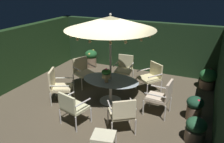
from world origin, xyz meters
TOP-DOWN VIEW (x-y plane):
  - ground_plane at (0.00, 0.00)m, footprint 6.87×6.68m
  - hedge_backdrop_rear at (0.00, 3.19)m, footprint 6.87×0.30m
  - hedge_backdrop_left at (-3.29, 0.00)m, footprint 0.30×6.68m
  - patio_dining_table at (0.23, 0.17)m, footprint 1.72×1.12m
  - patio_umbrella at (0.23, 0.17)m, footprint 2.51×2.51m
  - centerpiece_planter at (0.19, -0.05)m, footprint 0.26×0.26m
  - patio_chair_north at (1.15, 1.43)m, footprint 0.87×0.86m
  - patio_chair_northeast at (0.07, 1.72)m, footprint 0.66×0.69m
  - patio_chair_east at (-1.16, 0.88)m, footprint 0.80×0.81m
  - patio_chair_southeast at (-1.21, -0.48)m, footprint 0.80×0.80m
  - patio_chair_south at (-0.14, -1.34)m, footprint 0.72×0.69m
  - patio_chair_southwest at (1.11, -1.12)m, footprint 0.82×0.82m
  - patio_chair_west at (1.79, 0.04)m, footprint 0.68×0.61m
  - ottoman_footrest at (0.99, -1.88)m, footprint 0.57×0.52m
  - potted_plant_back_center at (-0.31, 2.86)m, footprint 0.49×0.49m
  - potted_plant_right_near at (2.64, 0.18)m, footprint 0.44×0.44m
  - potted_plant_back_left at (2.75, -0.75)m, footprint 0.46×0.46m
  - potted_plant_right_far at (2.89, 2.37)m, footprint 0.60×0.60m
  - potted_plant_back_right at (-1.78, 2.59)m, footprint 0.51×0.51m

SIDE VIEW (x-z plane):
  - ground_plane at x=0.00m, z-range -0.02..0.00m
  - potted_plant_back_left at x=2.75m, z-range 0.01..0.61m
  - potted_plant_back_center at x=-0.31m, z-range 0.02..0.62m
  - ottoman_footrest at x=0.99m, z-range 0.15..0.56m
  - potted_plant_right_near at x=2.64m, z-range 0.03..0.68m
  - potted_plant_right_far at x=2.89m, z-range 0.02..0.69m
  - potted_plant_back_right at x=-1.78m, z-range 0.03..0.77m
  - patio_chair_north at x=1.15m, z-range 0.07..0.99m
  - patio_chair_south at x=-0.14m, z-range 0.08..1.00m
  - patio_chair_northeast at x=0.07m, z-range 0.07..1.03m
  - patio_chair_east at x=-1.16m, z-range 0.07..1.03m
  - patio_chair_southwest at x=1.11m, z-range 0.08..1.03m
  - patio_dining_table at x=0.23m, z-range 0.20..0.92m
  - patio_chair_southeast at x=-1.21m, z-range 0.06..1.08m
  - patio_chair_west at x=1.79m, z-range 0.08..1.09m
  - centerpiece_planter at x=0.19m, z-range 0.77..1.19m
  - hedge_backdrop_rear at x=0.00m, z-range 0.00..1.99m
  - hedge_backdrop_left at x=-3.29m, z-range 0.00..1.99m
  - patio_umbrella at x=0.23m, z-range 1.07..3.71m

